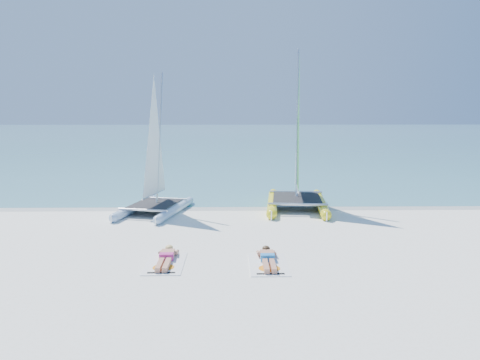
% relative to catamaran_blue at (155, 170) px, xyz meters
% --- Properties ---
extents(ground, '(140.00, 140.00, 0.00)m').
position_rel_catamaran_blue_xyz_m(ground, '(4.20, -4.58, -1.72)').
color(ground, white).
rests_on(ground, ground).
extents(sea, '(140.00, 115.00, 0.01)m').
position_rel_catamaran_blue_xyz_m(sea, '(4.20, 58.42, -1.71)').
color(sea, '#6CA8B4').
rests_on(sea, ground).
extents(wet_sand_strip, '(140.00, 1.40, 0.01)m').
position_rel_catamaran_blue_xyz_m(wet_sand_strip, '(4.20, 0.92, -1.71)').
color(wet_sand_strip, beige).
rests_on(wet_sand_strip, ground).
extents(catamaran_blue, '(2.89, 4.56, 5.75)m').
position_rel_catamaran_blue_xyz_m(catamaran_blue, '(0.00, 0.00, 0.00)').
color(catamaran_blue, '#A5BAD9').
rests_on(catamaran_blue, ground).
extents(catamaran_yellow, '(2.91, 5.49, 6.86)m').
position_rel_catamaran_blue_xyz_m(catamaran_yellow, '(5.80, 1.27, 0.44)').
color(catamaran_yellow, yellow).
rests_on(catamaran_yellow, ground).
extents(towel_a, '(1.00, 1.85, 0.02)m').
position_rel_catamaran_blue_xyz_m(towel_a, '(1.27, -6.38, -1.71)').
color(towel_a, white).
rests_on(towel_a, ground).
extents(sunbather_a, '(0.37, 1.73, 0.26)m').
position_rel_catamaran_blue_xyz_m(sunbather_a, '(1.27, -6.19, -1.60)').
color(sunbather_a, tan).
rests_on(sunbather_a, towel_a).
extents(towel_b, '(1.00, 1.85, 0.02)m').
position_rel_catamaran_blue_xyz_m(towel_b, '(3.99, -6.51, -1.71)').
color(towel_b, white).
rests_on(towel_b, ground).
extents(sunbather_b, '(0.37, 1.73, 0.26)m').
position_rel_catamaran_blue_xyz_m(sunbather_b, '(3.99, -6.32, -1.60)').
color(sunbather_b, tan).
rests_on(sunbather_b, towel_b).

